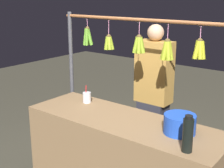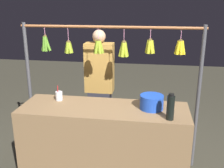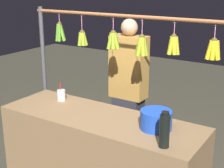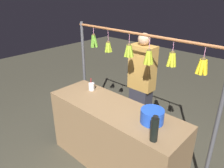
{
  "view_description": "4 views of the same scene",
  "coord_description": "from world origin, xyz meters",
  "views": [
    {
      "loc": [
        -1.53,
        2.11,
        1.95
      ],
      "look_at": [
        0.12,
        0.0,
        1.19
      ],
      "focal_mm": 51.87,
      "sensor_mm": 36.0,
      "label": 1
    },
    {
      "loc": [
        -0.5,
        2.62,
        2.0
      ],
      "look_at": [
        -0.09,
        0.0,
        1.16
      ],
      "focal_mm": 42.69,
      "sensor_mm": 36.0,
      "label": 2
    },
    {
      "loc": [
        -1.55,
        2.19,
        2.02
      ],
      "look_at": [
        -0.13,
        0.0,
        1.21
      ],
      "focal_mm": 54.1,
      "sensor_mm": 36.0,
      "label": 3
    },
    {
      "loc": [
        -1.53,
        1.67,
        2.21
      ],
      "look_at": [
        0.03,
        0.0,
        1.19
      ],
      "focal_mm": 34.78,
      "sensor_mm": 36.0,
      "label": 4
    }
  ],
  "objects": [
    {
      "name": "market_counter",
      "position": [
        0.0,
        0.0,
        0.45
      ],
      "size": [
        1.82,
        0.6,
        0.89
      ],
      "primitive_type": "cube",
      "color": "olive",
      "rests_on": "ground"
    },
    {
      "name": "display_rack",
      "position": [
        -0.02,
        -0.43,
        1.27
      ],
      "size": [
        2.16,
        0.13,
        1.75
      ],
      "color": "#4C4C51",
      "rests_on": "ground"
    },
    {
      "name": "water_bottle",
      "position": [
        -0.69,
        0.2,
        1.02
      ],
      "size": [
        0.07,
        0.07,
        0.27
      ],
      "color": "black",
      "rests_on": "market_counter"
    },
    {
      "name": "blue_bucket",
      "position": [
        -0.51,
        -0.04,
        0.97
      ],
      "size": [
        0.25,
        0.25,
        0.15
      ],
      "primitive_type": "cylinder",
      "color": "blue",
      "rests_on": "market_counter"
    },
    {
      "name": "drink_cup",
      "position": [
        0.55,
        -0.14,
        0.95
      ],
      "size": [
        0.08,
        0.08,
        0.17
      ],
      "color": "silver",
      "rests_on": "market_counter"
    },
    {
      "name": "vendor_person",
      "position": [
        0.22,
        -0.87,
        0.81
      ],
      "size": [
        0.39,
        0.21,
        1.63
      ],
      "color": "#2D2D38",
      "rests_on": "ground"
    }
  ]
}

